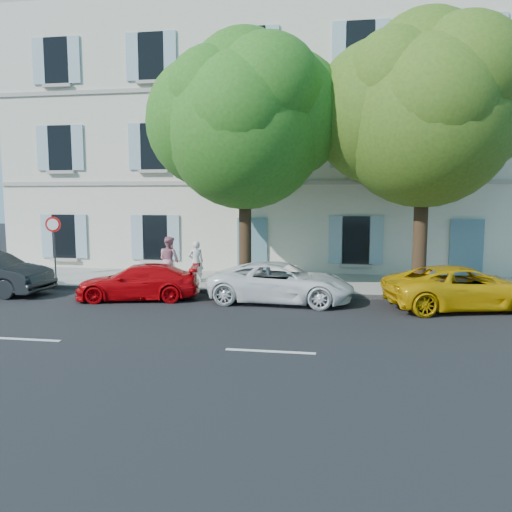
% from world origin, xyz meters
% --- Properties ---
extents(ground, '(90.00, 90.00, 0.00)m').
position_xyz_m(ground, '(0.00, 0.00, 0.00)').
color(ground, black).
extents(sidewalk, '(36.00, 4.50, 0.15)m').
position_xyz_m(sidewalk, '(0.00, 4.45, 0.07)').
color(sidewalk, '#A09E96').
rests_on(sidewalk, ground).
extents(kerb, '(36.00, 0.16, 0.16)m').
position_xyz_m(kerb, '(0.00, 2.28, 0.08)').
color(kerb, '#9E998E').
rests_on(kerb, ground).
extents(building, '(28.00, 7.00, 12.00)m').
position_xyz_m(building, '(0.00, 10.20, 6.00)').
color(building, beige).
rests_on(building, ground).
extents(car_red_coupe, '(4.28, 2.40, 1.17)m').
position_xyz_m(car_red_coupe, '(-5.08, 0.94, 0.59)').
color(car_red_coupe, '#C1050A').
rests_on(car_red_coupe, ground).
extents(car_white_coupe, '(4.76, 2.39, 1.29)m').
position_xyz_m(car_white_coupe, '(-0.34, 1.24, 0.65)').
color(car_white_coupe, white).
rests_on(car_white_coupe, ground).
extents(car_yellow_supercar, '(5.10, 3.28, 1.31)m').
position_xyz_m(car_yellow_supercar, '(5.23, 1.14, 0.65)').
color(car_yellow_supercar, '#D79F09').
rests_on(car_yellow_supercar, ground).
extents(tree_left, '(5.60, 5.60, 8.68)m').
position_xyz_m(tree_left, '(-1.81, 2.82, 5.74)').
color(tree_left, '#3A2819').
rests_on(tree_left, sidewalk).
extents(tree_right, '(5.86, 5.86, 9.03)m').
position_xyz_m(tree_right, '(4.23, 3.20, 5.94)').
color(tree_right, '#3A2819').
rests_on(tree_right, sidewalk).
extents(road_sign, '(0.57, 0.15, 2.51)m').
position_xyz_m(road_sign, '(-9.13, 2.73, 1.96)').
color(road_sign, '#383A3D').
rests_on(road_sign, sidewalk).
extents(pedestrian_a, '(0.68, 0.58, 1.58)m').
position_xyz_m(pedestrian_a, '(-3.86, 3.64, 0.94)').
color(pedestrian_a, silver).
rests_on(pedestrian_a, sidewalk).
extents(pedestrian_b, '(1.08, 1.02, 1.77)m').
position_xyz_m(pedestrian_b, '(-4.82, 3.34, 1.04)').
color(pedestrian_b, '#C17B8A').
rests_on(pedestrian_b, sidewalk).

